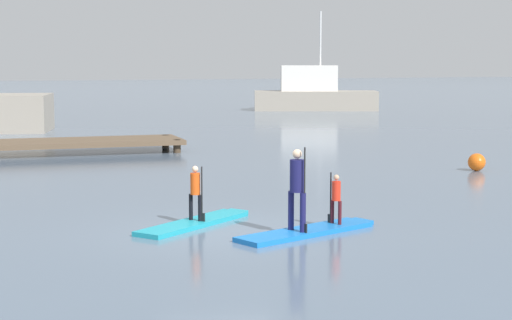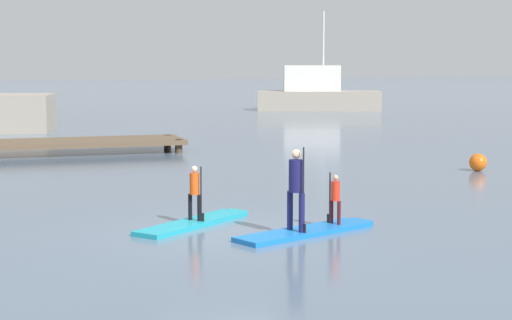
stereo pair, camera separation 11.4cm
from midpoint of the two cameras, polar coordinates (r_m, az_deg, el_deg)
ground_plane at (r=18.00m, az=-1.98°, el=-4.74°), size 240.00×240.00×0.00m
paddleboard_near at (r=18.80m, az=-3.85°, el=-4.10°), size 2.97×2.57×0.10m
paddler_child_solo at (r=18.68m, az=-3.83°, el=-1.95°), size 0.31×0.34×1.18m
paddleboard_far at (r=17.88m, az=3.53°, el=-4.66°), size 3.38×1.96×0.10m
paddler_adult at (r=17.49m, az=2.83°, el=-1.59°), size 0.38×0.49×1.71m
paddler_child_front at (r=18.35m, az=5.35°, el=-2.39°), size 0.24×0.35×1.07m
motor_boat_small_navy at (r=59.04m, az=4.04°, el=4.31°), size 8.54×4.66×6.61m
floating_dock at (r=33.29m, az=-14.15°, el=1.04°), size 11.00×2.70×0.49m
mooring_buoy_near at (r=28.43m, az=14.40°, el=-0.14°), size 0.56×0.56×0.56m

